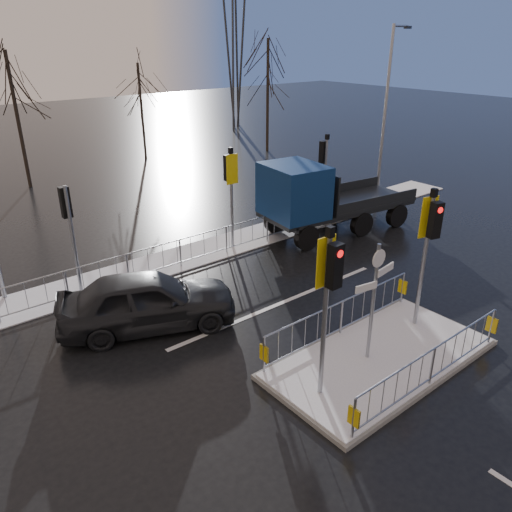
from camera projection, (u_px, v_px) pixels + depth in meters
ground at (380, 361)px, 12.62m from camera, size 120.00×120.00×0.00m
snow_verge at (196, 254)px, 18.71m from camera, size 30.00×2.00×0.04m
lane_markings at (391, 367)px, 12.38m from camera, size 8.00×11.38×0.01m
traffic_island at (381, 348)px, 12.46m from camera, size 6.00×3.04×4.15m
far_kerb_fixtures at (209, 231)px, 18.12m from camera, size 18.00×0.65×3.83m
car_far_lane at (148, 300)px, 13.79m from camera, size 5.23×3.66×1.65m
flatbed_truck at (313, 198)px, 19.81m from camera, size 6.86×3.22×3.06m
tree_far_a at (13, 94)px, 25.12m from camera, size 3.75×3.75×7.08m
tree_far_b at (140, 93)px, 31.40m from camera, size 3.25×3.25×6.14m
tree_far_c at (268, 74)px, 33.49m from camera, size 4.00×4.00×7.55m
street_lamp_right at (386, 110)px, 22.95m from camera, size 1.25×0.18×8.00m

